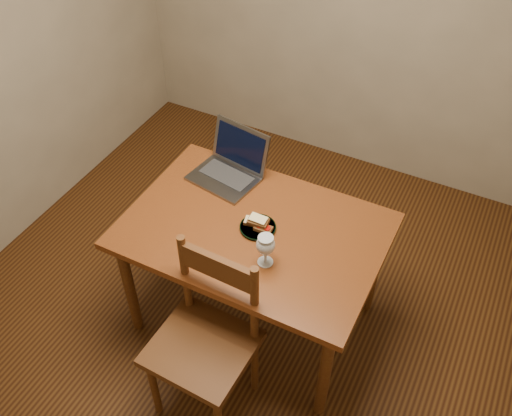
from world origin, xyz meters
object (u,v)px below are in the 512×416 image
at_px(table, 254,240).
at_px(plate, 258,228).
at_px(chair, 204,337).
at_px(laptop, 231,164).
at_px(milk_glass, 266,250).

xyz_separation_m(table, plate, (0.02, 0.01, 0.09)).
relative_size(chair, laptop, 1.22).
xyz_separation_m(table, milk_glass, (0.15, -0.18, 0.17)).
xyz_separation_m(chair, laptop, (-0.33, 0.88, 0.27)).
xyz_separation_m(chair, milk_glass, (0.13, 0.38, 0.29)).
distance_m(plate, laptop, 0.46).
xyz_separation_m(plate, milk_glass, (0.13, -0.18, 0.08)).
bearing_deg(milk_glass, table, 130.90).
height_order(table, laptop, laptop).
bearing_deg(chair, plate, 92.30).
bearing_deg(plate, milk_glass, -53.93).
relative_size(plate, milk_glass, 1.05).
distance_m(milk_glass, laptop, 0.68).
distance_m(table, plate, 0.10).
bearing_deg(chair, milk_glass, 72.94).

